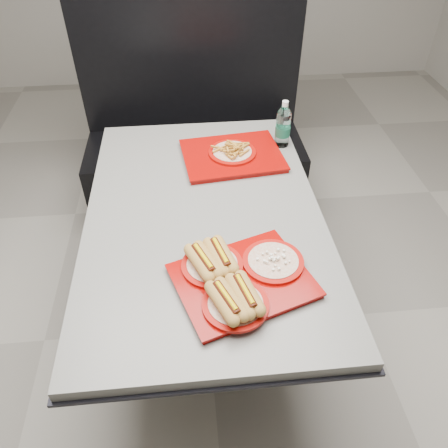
{
  "coord_description": "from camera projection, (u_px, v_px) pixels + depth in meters",
  "views": [
    {
      "loc": [
        -0.05,
        -1.29,
        1.83
      ],
      "look_at": [
        0.06,
        -0.17,
        0.83
      ],
      "focal_mm": 35.0,
      "sensor_mm": 36.0,
      "label": 1
    }
  ],
  "objects": [
    {
      "name": "booth_bench",
      "position": [
        194.0,
        143.0,
        2.73
      ],
      "size": [
        1.3,
        0.57,
        1.35
      ],
      "color": "black",
      "rests_on": "ground"
    },
    {
      "name": "water_bottle",
      "position": [
        283.0,
        127.0,
        1.99
      ],
      "size": [
        0.07,
        0.07,
        0.22
      ],
      "rotation": [
        0.0,
        0.0,
        -0.18
      ],
      "color": "silver",
      "rests_on": "diner_table"
    },
    {
      "name": "diner_table",
      "position": [
        205.0,
        242.0,
        1.79
      ],
      "size": [
        0.92,
        1.42,
        0.75
      ],
      "color": "black",
      "rests_on": "ground"
    },
    {
      "name": "ground",
      "position": [
        209.0,
        327.0,
        2.18
      ],
      "size": [
        6.0,
        6.0,
        0.0
      ],
      "primitive_type": "plane",
      "color": "gray",
      "rests_on": "ground"
    },
    {
      "name": "tray_near",
      "position": [
        238.0,
        278.0,
        1.38
      ],
      "size": [
        0.5,
        0.44,
        0.09
      ],
      "rotation": [
        0.0,
        0.0,
        0.33
      ],
      "color": "#8D0703",
      "rests_on": "diner_table"
    },
    {
      "name": "tray_far",
      "position": [
        232.0,
        153.0,
        1.95
      ],
      "size": [
        0.47,
        0.39,
        0.09
      ],
      "rotation": [
        0.0,
        0.0,
        0.11
      ],
      "color": "#8D0703",
      "rests_on": "diner_table"
    }
  ]
}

